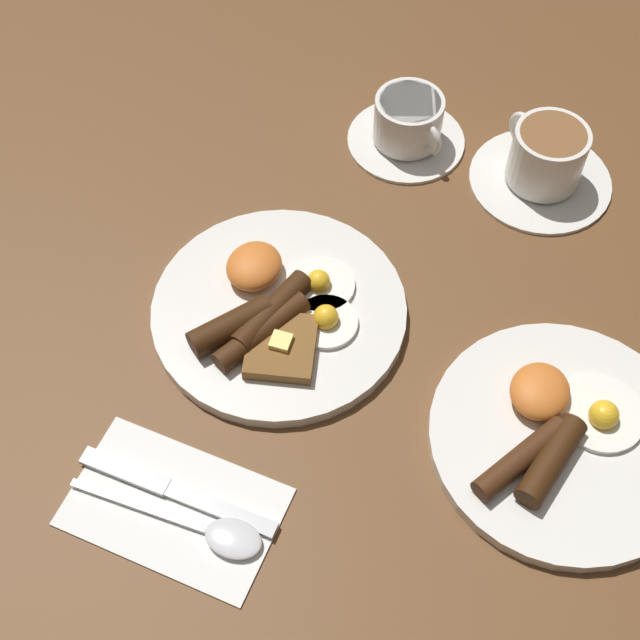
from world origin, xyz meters
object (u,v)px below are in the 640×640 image
at_px(breakfast_plate_far, 560,435).
at_px(teacup_near, 408,125).
at_px(breakfast_plate_near, 277,310).
at_px(teacup_far, 545,162).
at_px(spoon, 214,532).
at_px(knife, 166,487).

bearing_deg(breakfast_plate_far, teacup_near, -139.66).
distance_m(breakfast_plate_near, teacup_near, 0.30).
height_order(teacup_near, teacup_far, teacup_far).
relative_size(breakfast_plate_far, spoon, 1.35).
height_order(breakfast_plate_near, spoon, breakfast_plate_near).
distance_m(breakfast_plate_far, teacup_near, 0.42).
height_order(teacup_near, spoon, teacup_near).
xyz_separation_m(breakfast_plate_near, teacup_far, (-0.29, 0.20, 0.02)).
height_order(breakfast_plate_near, teacup_near, teacup_near).
relative_size(breakfast_plate_far, teacup_far, 1.54).
bearing_deg(knife, breakfast_plate_near, 85.63).
xyz_separation_m(teacup_far, spoon, (0.53, -0.15, -0.02)).
xyz_separation_m(breakfast_plate_near, teacup_near, (-0.29, 0.04, 0.01)).
distance_m(breakfast_plate_near, breakfast_plate_far, 0.31).
bearing_deg(knife, teacup_near, 83.59).
height_order(breakfast_plate_far, spoon, breakfast_plate_far).
relative_size(breakfast_plate_near, knife, 1.34).
bearing_deg(teacup_far, breakfast_plate_far, 18.26).
height_order(knife, spoon, spoon).
distance_m(breakfast_plate_far, teacup_far, 0.34).
xyz_separation_m(teacup_near, knife, (0.51, -0.05, -0.02)).
bearing_deg(knife, spoon, -19.84).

